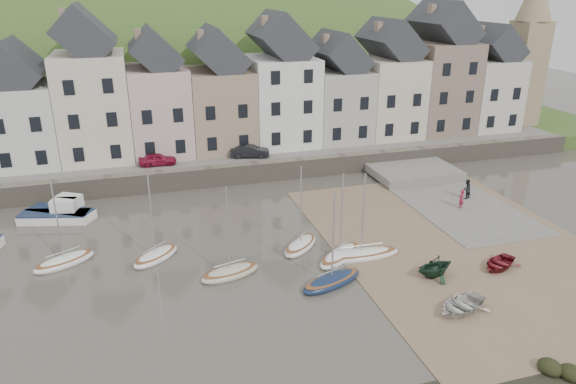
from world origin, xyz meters
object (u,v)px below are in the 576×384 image
object	(u,v)px
sailboat_0	(64,261)
rowboat_red	(499,263)
rowboat_green	(435,266)
rowboat_white	(461,305)
car_left	(158,159)
car_right	(250,151)
person_red	(461,199)
person_dark	(467,189)

from	to	relation	value
sailboat_0	rowboat_red	world-z (taller)	sailboat_0
rowboat_green	rowboat_red	distance (m)	4.64
sailboat_0	rowboat_white	size ratio (longest dim) A/B	1.88
car_left	car_right	bearing A→B (deg)	-88.52
rowboat_red	person_red	world-z (taller)	person_red
rowboat_white	person_red	world-z (taller)	person_red
sailboat_0	car_left	distance (m)	16.40
car_right	rowboat_white	bearing A→B (deg)	-152.67
rowboat_green	car_left	distance (m)	27.81
rowboat_white	person_dark	bearing A→B (deg)	125.18
rowboat_red	rowboat_white	bearing A→B (deg)	-82.91
car_left	car_right	distance (m)	8.79
car_right	sailboat_0	bearing A→B (deg)	147.05
sailboat_0	person_dark	distance (m)	32.29
sailboat_0	person_red	world-z (taller)	sailboat_0
rowboat_green	person_dark	xyz separation A→B (m)	(9.50, 10.78, 0.21)
rowboat_white	rowboat_green	world-z (taller)	rowboat_green
rowboat_red	car_left	xyz separation A→B (m)	(-20.19, 23.22, 1.81)
rowboat_white	car_right	world-z (taller)	car_right
car_left	rowboat_white	bearing A→B (deg)	-149.40
rowboat_white	rowboat_red	world-z (taller)	rowboat_white
rowboat_green	car_left	bearing A→B (deg)	-157.07
car_left	person_dark	bearing A→B (deg)	-114.49
rowboat_green	car_right	size ratio (longest dim) A/B	0.72
rowboat_red	car_left	size ratio (longest dim) A/B	0.87
rowboat_green	person_red	world-z (taller)	person_red
rowboat_red	sailboat_0	bearing A→B (deg)	-134.90
rowboat_white	rowboat_green	distance (m)	3.91
person_red	sailboat_0	bearing A→B (deg)	-29.73
rowboat_white	car_right	size ratio (longest dim) A/B	0.89
sailboat_0	car_left	world-z (taller)	sailboat_0
sailboat_0	rowboat_green	world-z (taller)	sailboat_0
sailboat_0	car_left	xyz separation A→B (m)	(7.12, 14.65, 1.92)
rowboat_green	rowboat_red	world-z (taller)	rowboat_green
person_dark	car_right	xyz separation A→B (m)	(-16.27, 12.21, 1.24)
rowboat_green	sailboat_0	bearing A→B (deg)	-121.37
sailboat_0	person_dark	xyz separation A→B (m)	(32.19, 2.43, 0.72)
sailboat_0	person_red	distance (m)	30.59
rowboat_white	person_red	size ratio (longest dim) A/B	2.12
rowboat_white	car_right	xyz separation A→B (m)	(-6.15, 26.84, 1.81)
rowboat_red	car_left	world-z (taller)	car_left
rowboat_red	car_left	distance (m)	30.83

